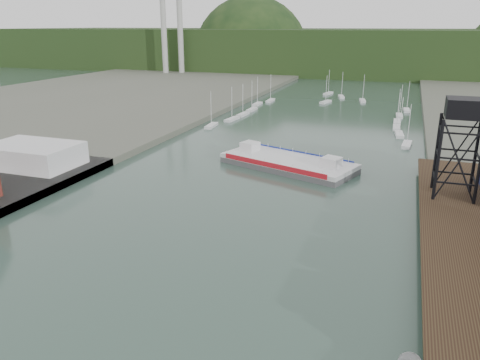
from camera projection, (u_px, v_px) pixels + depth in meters
The scene contains 7 objects.
east_pier at pixel (473, 229), 65.21m from camera, with size 14.00×70.00×2.45m.
white_shed at pixel (33, 155), 94.77m from camera, with size 18.00×12.00×4.50m, color silver.
lift_tower at pixel (464, 114), 73.10m from camera, with size 6.50×6.50×16.00m.
marina_sailboats at pixel (324, 112), 160.95m from camera, with size 57.71×92.65×0.90m.
smokestacks at pixel (172, 22), 269.28m from camera, with size 11.20×8.20×60.00m.
distant_hills at pixel (362, 54), 304.65m from camera, with size 500.00×120.00×80.00m.
chain_ferry at pixel (288, 162), 99.19m from camera, with size 30.30×19.82×4.06m.
Camera 1 is at (26.26, -22.14, 29.05)m, focal length 35.00 mm.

